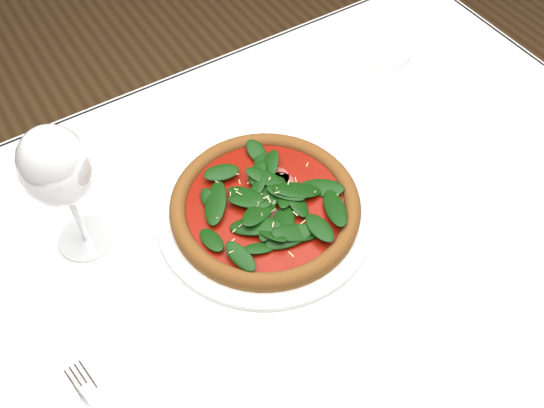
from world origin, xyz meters
TOP-DOWN VIEW (x-y plane):
  - ground at (0.00, 0.00)m, footprint 6.00×6.00m
  - dining_table at (0.00, 0.00)m, footprint 1.21×0.81m
  - plate at (-0.02, 0.05)m, footprint 0.33×0.33m
  - pizza at (-0.02, 0.05)m, footprint 0.31×0.31m
  - wine_glass at (-0.26, 0.15)m, footprint 0.09×0.09m
  - fork at (-0.34, -0.10)m, footprint 0.04×0.16m
  - saucer_far at (0.36, 0.26)m, footprint 0.13×0.13m

SIDE VIEW (x-z plane):
  - ground at x=0.00m, z-range 0.00..0.00m
  - dining_table at x=0.00m, z-range 0.27..1.02m
  - saucer_far at x=0.36m, z-range 0.75..0.76m
  - plate at x=-0.02m, z-range 0.75..0.76m
  - fork at x=-0.34m, z-range 0.76..0.77m
  - pizza at x=-0.02m, z-range 0.76..0.79m
  - wine_glass at x=-0.26m, z-range 0.80..1.02m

